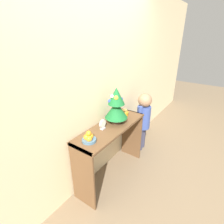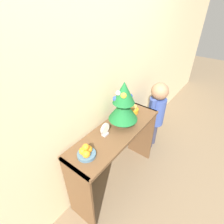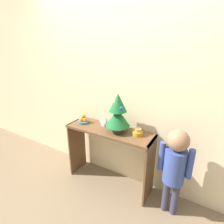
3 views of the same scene
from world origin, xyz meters
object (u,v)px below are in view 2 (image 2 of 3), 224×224
mini_tree (123,104)px  desk_clock (105,130)px  singing_bowl (133,110)px  child_figure (157,109)px  fruit_bowl (86,152)px

mini_tree → desk_clock: bearing=170.5°
singing_bowl → desk_clock: 0.48m
desk_clock → child_figure: 0.97m
mini_tree → child_figure: bearing=-5.5°
mini_tree → singing_bowl: mini_tree is taller
mini_tree → fruit_bowl: 0.56m
desk_clock → singing_bowl: bearing=-0.9°
singing_bowl → desk_clock: size_ratio=0.94×
fruit_bowl → desk_clock: size_ratio=1.19×
fruit_bowl → child_figure: bearing=-3.2°
child_figure → singing_bowl: bearing=167.8°
mini_tree → singing_bowl: bearing=7.1°
fruit_bowl → mini_tree: bearing=-0.0°
mini_tree → fruit_bowl: mini_tree is taller
mini_tree → fruit_bowl: size_ratio=3.04×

